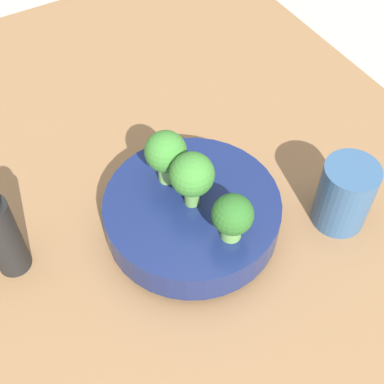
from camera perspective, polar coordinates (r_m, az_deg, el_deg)
name	(u,v)px	position (r m, az deg, el deg)	size (l,w,h in m)	color
ground_plane	(173,246)	(0.76, -2.07, -5.78)	(6.00, 6.00, 0.00)	#ADA89E
table	(172,236)	(0.74, -2.13, -4.76)	(1.19, 0.89, 0.05)	olive
bowl	(192,214)	(0.69, 0.00, -2.33)	(0.23, 0.23, 0.06)	navy
broccoli_floret_right	(166,153)	(0.66, -2.81, 4.13)	(0.05, 0.05, 0.08)	#7AB256
broccoli_floret_center	(192,176)	(0.63, 0.00, 1.74)	(0.05, 0.05, 0.08)	#609347
broccoli_floret_left	(233,216)	(0.61, 4.35, -2.60)	(0.05, 0.05, 0.07)	#6BA34C
cup	(345,195)	(0.72, 15.97, -0.28)	(0.07, 0.07, 0.10)	#33567F
pepper_mill	(1,233)	(0.67, -19.72, -4.16)	(0.04, 0.04, 0.14)	black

